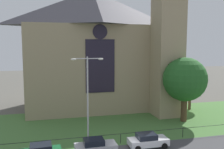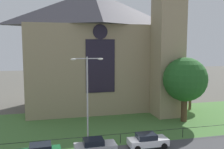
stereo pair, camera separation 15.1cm
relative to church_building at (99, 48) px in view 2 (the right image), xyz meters
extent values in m
plane|color=#56544C|center=(-0.10, -9.08, -10.27)|extent=(160.00, 160.00, 0.00)
cube|color=#477538|center=(-0.10, -11.08, -10.27)|extent=(120.00, 20.00, 0.01)
cube|color=tan|center=(-0.77, 0.63, -3.27)|extent=(22.00, 12.00, 14.00)
pyramid|color=#47444C|center=(-0.77, 0.63, 6.73)|extent=(22.00, 12.00, 6.00)
cube|color=black|center=(-0.77, -5.42, -2.57)|extent=(4.40, 0.16, 8.00)
cylinder|color=black|center=(-0.77, -5.42, 2.53)|extent=(2.20, 0.15, 2.20)
cube|color=tan|center=(9.23, -7.37, -1.27)|extent=(4.00, 4.00, 18.00)
cylinder|color=black|center=(-0.77, -16.58, -9.17)|extent=(30.54, 0.05, 0.05)
cylinder|color=black|center=(-8.41, -16.58, -9.72)|extent=(0.07, 0.07, 1.10)
cylinder|color=black|center=(-0.77, -16.58, -9.72)|extent=(0.06, 0.07, 1.10)
cylinder|color=black|center=(6.86, -16.58, -9.72)|extent=(0.06, 0.07, 1.10)
cylinder|color=brown|center=(14.68, -5.12, -9.10)|extent=(0.48, 0.48, 2.34)
sphere|color=#235B23|center=(14.68, -5.12, -6.51)|extent=(3.81, 3.81, 3.81)
cylinder|color=#4C3823|center=(10.28, -10.83, -8.41)|extent=(0.87, 0.87, 3.72)
sphere|color=#235B23|center=(10.28, -10.83, -4.22)|extent=(6.20, 6.20, 6.20)
cylinder|color=#B2B2B7|center=(-4.40, -16.68, -5.45)|extent=(0.16, 0.16, 9.65)
cylinder|color=#B2B2B7|center=(-5.10, -16.68, -0.82)|extent=(1.40, 0.10, 0.10)
cylinder|color=#B2B2B7|center=(-3.70, -16.68, -0.82)|extent=(1.40, 0.10, 0.10)
ellipsoid|color=white|center=(-5.80, -16.68, -0.87)|extent=(0.57, 0.26, 0.20)
ellipsoid|color=white|center=(-3.00, -16.68, -0.87)|extent=(0.57, 0.26, 0.20)
cube|color=black|center=(-9.20, -18.55, -9.04)|extent=(2.08, 1.70, 0.55)
cube|color=#B7B7BC|center=(-3.91, -18.39, -9.66)|extent=(4.21, 1.82, 0.70)
cube|color=black|center=(-4.11, -18.40, -9.04)|extent=(2.01, 1.61, 0.55)
cylinder|color=black|center=(-2.44, -17.49, -9.95)|extent=(0.64, 0.22, 0.64)
cylinder|color=black|center=(-5.38, -17.50, -9.95)|extent=(0.64, 0.22, 0.64)
cube|color=silver|center=(1.79, -18.26, -9.66)|extent=(4.20, 1.81, 0.70)
cube|color=black|center=(1.59, -18.26, -9.04)|extent=(2.00, 1.61, 0.55)
cylinder|color=black|center=(3.27, -17.36, -9.95)|extent=(0.64, 0.22, 0.64)
cylinder|color=black|center=(3.26, -19.16, -9.95)|extent=(0.64, 0.22, 0.64)
cylinder|color=black|center=(0.33, -17.35, -9.95)|extent=(0.64, 0.22, 0.64)
cylinder|color=black|center=(0.32, -19.15, -9.95)|extent=(0.64, 0.22, 0.64)
camera|label=1|loc=(-8.22, -42.24, 0.54)|focal=40.24mm
camera|label=2|loc=(-8.08, -42.28, 0.54)|focal=40.24mm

